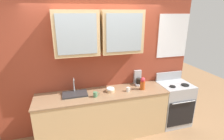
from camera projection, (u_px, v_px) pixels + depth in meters
ground_plane at (103, 134)px, 3.57m from camera, size 10.00×10.00×0.00m
back_wall_unit at (99, 59)px, 3.37m from camera, size 3.88×0.41×2.65m
counter at (103, 114)px, 3.42m from camera, size 2.47×0.63×0.92m
stove_range at (173, 103)px, 3.82m from camera, size 0.66×0.63×1.10m
sink_faucet at (75, 94)px, 3.20m from camera, size 0.45×0.28×0.30m
bowl_stack at (110, 90)px, 3.32m from camera, size 0.16×0.16×0.08m
vase at (143, 83)px, 3.40m from camera, size 0.10×0.10×0.25m
cup_near_sink at (95, 94)px, 3.12m from camera, size 0.11×0.08×0.09m
cup_near_bowls at (128, 89)px, 3.34m from camera, size 0.10×0.06×0.08m
coffee_maker at (138, 79)px, 3.65m from camera, size 0.17×0.20×0.29m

